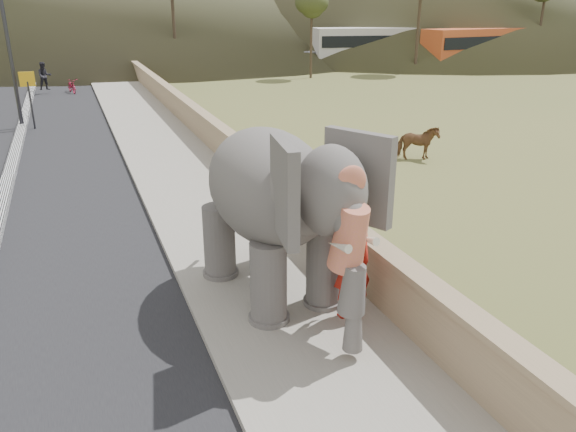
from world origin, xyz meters
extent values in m
plane|color=olive|center=(0.00, 0.00, 0.00)|extent=(160.00, 160.00, 0.00)
cube|color=black|center=(-5.00, 10.00, 0.01)|extent=(7.00, 120.00, 0.03)
cube|color=black|center=(-5.00, 10.00, 0.11)|extent=(0.35, 120.00, 0.22)
cube|color=#9E9687|center=(0.00, 10.00, 0.07)|extent=(3.00, 120.00, 0.15)
cube|color=tan|center=(1.65, 10.00, 0.55)|extent=(0.30, 120.00, 1.10)
cylinder|color=#29292D|center=(-5.00, 18.10, 4.00)|extent=(0.16, 0.16, 8.00)
cylinder|color=#2D2D33|center=(-4.50, 17.75, 1.00)|extent=(0.08, 0.08, 2.00)
cube|color=#EFB016|center=(-4.50, 17.75, 2.10)|extent=(0.60, 0.05, 0.60)
imported|color=brown|center=(7.90, 7.66, 0.58)|extent=(1.52, 1.09, 1.17)
imported|color=silver|center=(16.18, 35.81, 0.72)|extent=(4.23, 1.71, 1.44)
cube|color=silver|center=(21.77, 34.46, 1.55)|extent=(11.27, 4.47, 3.10)
cube|color=#C94F23|center=(29.06, 30.55, 1.55)|extent=(11.22, 3.83, 3.10)
imported|color=#B11E12|center=(0.95, -0.91, 1.08)|extent=(0.68, 0.44, 1.85)
imported|color=maroon|center=(-2.72, 28.01, 0.42)|extent=(0.86, 1.67, 0.84)
imported|color=black|center=(-4.14, 28.01, 1.05)|extent=(0.88, 0.75, 1.60)
camera|label=1|loc=(-3.01, -8.21, 5.09)|focal=35.00mm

